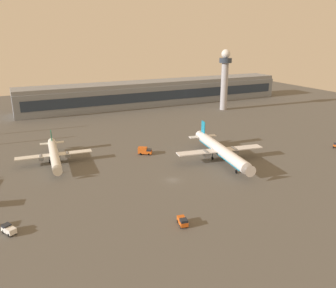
{
  "coord_description": "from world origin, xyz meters",
  "views": [
    {
      "loc": [
        -47.82,
        -97.18,
        47.85
      ],
      "look_at": [
        10.56,
        25.93,
        4.0
      ],
      "focal_mm": 36.78,
      "sensor_mm": 36.0,
      "label": 1
    }
  ],
  "objects_px": {
    "airplane_far_stand": "(221,150)",
    "airplane_taxiway_distant": "(54,155)",
    "cargo_loader": "(9,229)",
    "pushback_tug": "(335,145)",
    "catering_truck": "(145,151)",
    "maintenance_van": "(183,221)",
    "control_tower": "(225,75)"
  },
  "relations": [
    {
      "from": "airplane_far_stand",
      "to": "pushback_tug",
      "type": "relative_size",
      "value": 12.89
    },
    {
      "from": "airplane_far_stand",
      "to": "airplane_taxiway_distant",
      "type": "relative_size",
      "value": 1.24
    },
    {
      "from": "pushback_tug",
      "to": "cargo_loader",
      "type": "bearing_deg",
      "value": -123.05
    },
    {
      "from": "control_tower",
      "to": "airplane_taxiway_distant",
      "type": "xyz_separation_m",
      "value": [
        -114.77,
        -55.07,
        -18.71
      ]
    },
    {
      "from": "airplane_taxiway_distant",
      "to": "cargo_loader",
      "type": "bearing_deg",
      "value": 73.44
    },
    {
      "from": "maintenance_van",
      "to": "pushback_tug",
      "type": "bearing_deg",
      "value": -152.4
    },
    {
      "from": "catering_truck",
      "to": "cargo_loader",
      "type": "bearing_deg",
      "value": -20.32
    },
    {
      "from": "control_tower",
      "to": "catering_truck",
      "type": "relative_size",
      "value": 6.38
    },
    {
      "from": "airplane_far_stand",
      "to": "cargo_loader",
      "type": "height_order",
      "value": "airplane_far_stand"
    },
    {
      "from": "pushback_tug",
      "to": "maintenance_van",
      "type": "height_order",
      "value": "maintenance_van"
    },
    {
      "from": "cargo_loader",
      "to": "catering_truck",
      "type": "xyz_separation_m",
      "value": [
        52.76,
        40.71,
        0.4
      ]
    },
    {
      "from": "pushback_tug",
      "to": "maintenance_van",
      "type": "relative_size",
      "value": 0.8
    },
    {
      "from": "pushback_tug",
      "to": "catering_truck",
      "type": "xyz_separation_m",
      "value": [
        -79.32,
        27.52,
        0.51
      ]
    },
    {
      "from": "airplane_taxiway_distant",
      "to": "cargo_loader",
      "type": "relative_size",
      "value": 7.99
    },
    {
      "from": "cargo_loader",
      "to": "airplane_far_stand",
      "type": "bearing_deg",
      "value": -12.61
    },
    {
      "from": "airplane_far_stand",
      "to": "catering_truck",
      "type": "relative_size",
      "value": 7.52
    },
    {
      "from": "pushback_tug",
      "to": "airplane_far_stand",
      "type": "bearing_deg",
      "value": -136.57
    },
    {
      "from": "airplane_taxiway_distant",
      "to": "maintenance_van",
      "type": "height_order",
      "value": "airplane_taxiway_distant"
    },
    {
      "from": "control_tower",
      "to": "airplane_far_stand",
      "type": "xyz_separation_m",
      "value": [
        -55.46,
        -80.12,
        -17.84
      ]
    },
    {
      "from": "control_tower",
      "to": "airplane_far_stand",
      "type": "height_order",
      "value": "control_tower"
    },
    {
      "from": "pushback_tug",
      "to": "catering_truck",
      "type": "bearing_deg",
      "value": -147.89
    },
    {
      "from": "cargo_loader",
      "to": "pushback_tug",
      "type": "distance_m",
      "value": 132.73
    },
    {
      "from": "control_tower",
      "to": "airplane_far_stand",
      "type": "bearing_deg",
      "value": -124.69
    },
    {
      "from": "airplane_far_stand",
      "to": "pushback_tug",
      "type": "height_order",
      "value": "airplane_far_stand"
    },
    {
      "from": "pushback_tug",
      "to": "catering_truck",
      "type": "height_order",
      "value": "catering_truck"
    },
    {
      "from": "pushback_tug",
      "to": "catering_truck",
      "type": "distance_m",
      "value": 83.96
    },
    {
      "from": "control_tower",
      "to": "maintenance_van",
      "type": "xyz_separation_m",
      "value": [
        -91.16,
        -116.13,
        -21.07
      ]
    },
    {
      "from": "airplane_far_stand",
      "to": "catering_truck",
      "type": "bearing_deg",
      "value": -30.98
    },
    {
      "from": "catering_truck",
      "to": "airplane_taxiway_distant",
      "type": "bearing_deg",
      "value": -66.25
    },
    {
      "from": "pushback_tug",
      "to": "maintenance_van",
      "type": "xyz_separation_m",
      "value": [
        -90.9,
        -28.43,
        0.11
      ]
    },
    {
      "from": "airplane_far_stand",
      "to": "cargo_loader",
      "type": "xyz_separation_m",
      "value": [
        -76.87,
        -20.77,
        -3.23
      ]
    },
    {
      "from": "control_tower",
      "to": "airplane_taxiway_distant",
      "type": "height_order",
      "value": "control_tower"
    }
  ]
}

